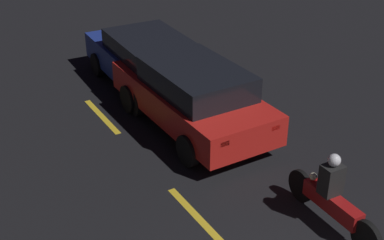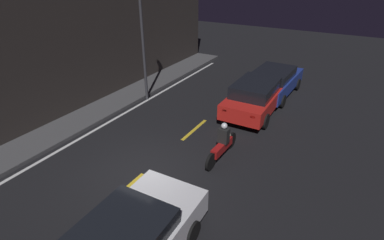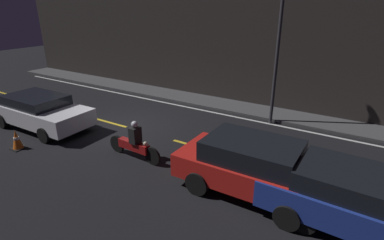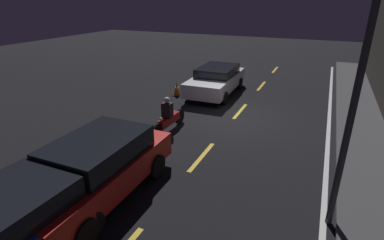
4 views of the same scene
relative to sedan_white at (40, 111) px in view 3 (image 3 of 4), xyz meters
The scene contains 15 objects.
ground_plane 3.67m from the sedan_white, 31.83° to the left, with size 56.00×56.00×0.00m, color black.
raised_curb 7.35m from the sedan_white, 65.36° to the left, with size 28.00×1.73×0.15m.
building_front 8.68m from the sedan_white, 68.30° to the left, with size 28.00×0.30×6.87m.
lane_dash_a 7.24m from the sedan_white, 164.75° to the left, with size 2.00×0.14×0.01m.
lane_dash_b 3.19m from the sedan_white, 142.27° to the left, with size 2.00×0.14×0.01m.
lane_dash_c 2.89m from the sedan_white, 42.72° to the left, with size 2.00×0.14×0.01m.
lane_dash_d 6.86m from the sedan_white, 16.13° to the left, with size 2.00×0.14×0.01m.
lane_dash_e 11.24m from the sedan_white, ahead, with size 2.00×0.14×0.01m.
lane_solid_kerb 6.37m from the sedan_white, 61.14° to the left, with size 25.20×0.14×0.01m.
sedan_white is the anchor object (origin of this frame).
taxi_red 9.49m from the sedan_white, ahead, with size 4.56×2.04×1.56m.
sedan_blue 12.00m from the sedan_white, ahead, with size 4.52×2.16×1.47m.
motorcycle 5.24m from the sedan_white, ahead, with size 2.27×0.37×1.38m.
traffic_cone_near 2.09m from the sedan_white, 56.64° to the right, with size 0.46×0.46×0.73m.
street_lamp 10.23m from the sedan_white, 34.63° to the left, with size 0.28×0.28×5.76m.
Camera 3 is at (8.72, -8.59, 4.96)m, focal length 28.00 mm.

